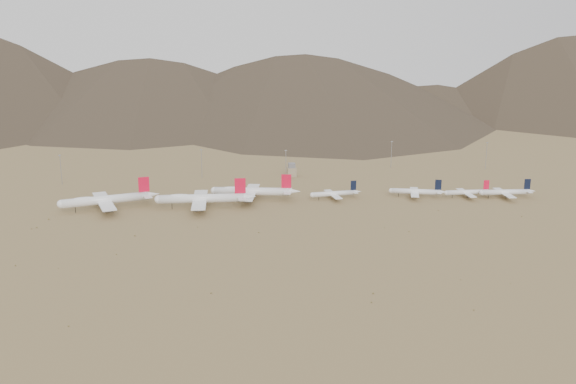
{
  "coord_description": "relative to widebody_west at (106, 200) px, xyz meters",
  "views": [
    {
      "loc": [
        -44.64,
        -438.36,
        126.01
      ],
      "look_at": [
        15.16,
        30.0,
        8.07
      ],
      "focal_mm": 40.0,
      "sensor_mm": 36.0,
      "label": 1
    }
  ],
  "objects": [
    {
      "name": "narrowbody_c",
      "position": [
        276.24,
        0.31,
        -3.18
      ],
      "size": [
        40.64,
        28.96,
        13.41
      ],
      "rotation": [
        0.0,
        0.0,
        0.0
      ],
      "color": "white",
      "rests_on": "ground"
    },
    {
      "name": "mast_far_east",
      "position": [
        335.38,
        101.29,
        6.67
      ],
      "size": [
        2.0,
        0.6,
        25.7
      ],
      "color": "gray",
      "rests_on": "ground"
    },
    {
      "name": "narrowbody_b",
      "position": [
        236.33,
        5.49,
        -2.72
      ],
      "size": [
        43.74,
        32.41,
        14.84
      ],
      "rotation": [
        0.0,
        0.0,
        -0.28
      ],
      "color": "white",
      "rests_on": "ground"
    },
    {
      "name": "narrowbody_a",
      "position": [
        171.76,
        8.72,
        -3.05
      ],
      "size": [
        41.73,
        30.28,
        13.81
      ],
      "rotation": [
        0.0,
        0.0,
        0.13
      ],
      "color": "white",
      "rests_on": "ground"
    },
    {
      "name": "desert_scrub",
      "position": [
        107.58,
        -96.98,
        -7.19
      ],
      "size": [
        441.7,
        180.81,
        0.9
      ],
      "color": "olive",
      "rests_on": "ground"
    },
    {
      "name": "widebody_centre",
      "position": [
        69.34,
        -5.32,
        0.08
      ],
      "size": [
        74.36,
        57.04,
        22.07
      ],
      "rotation": [
        0.0,
        0.0,
        -0.04
      ],
      "color": "white",
      "rests_on": "ground"
    },
    {
      "name": "widebody_west",
      "position": [
        0.0,
        0.0,
        0.0
      ],
      "size": [
        71.56,
        56.67,
        21.86
      ],
      "rotation": [
        0.0,
        0.0,
        0.28
      ],
      "color": "white",
      "rests_on": "ground"
    },
    {
      "name": "mast_east",
      "position": [
        248.39,
        119.15,
        6.67
      ],
      "size": [
        2.0,
        0.6,
        25.7
      ],
      "color": "gray",
      "rests_on": "ground"
    },
    {
      "name": "control_tower",
      "position": [
        149.07,
        93.64,
        -2.22
      ],
      "size": [
        8.0,
        8.0,
        12.0
      ],
      "color": "gray",
      "rests_on": "ground"
    },
    {
      "name": "ground",
      "position": [
        119.07,
        -26.36,
        -7.54
      ],
      "size": [
        3000.0,
        3000.0,
        0.0
      ],
      "primitive_type": "plane",
      "color": "#A38B54",
      "rests_on": "ground"
    },
    {
      "name": "widebody_east",
      "position": [
        107.69,
        13.56,
        -0.4
      ],
      "size": [
        68.95,
        53.95,
        20.68
      ],
      "rotation": [
        0.0,
        0.0,
        -0.19
      ],
      "color": "white",
      "rests_on": "ground"
    },
    {
      "name": "mast_far_west",
      "position": [
        -49.26,
        86.54,
        6.67
      ],
      "size": [
        2.0,
        0.6,
        25.7
      ],
      "color": "gray",
      "rests_on": "ground"
    },
    {
      "name": "narrowbody_d",
      "position": [
        305.2,
        -5.25,
        -2.67
      ],
      "size": [
        45.5,
        32.63,
        15.01
      ],
      "rotation": [
        0.0,
        0.0,
        -0.05
      ],
      "color": "white",
      "rests_on": "ground"
    },
    {
      "name": "mast_west",
      "position": [
        68.95,
        97.55,
        6.67
      ],
      "size": [
        2.0,
        0.6,
        25.7
      ],
      "color": "gray",
      "rests_on": "ground"
    },
    {
      "name": "mountain_ridge",
      "position": [
        119.07,
        873.64,
        142.46
      ],
      "size": [
        4400.0,
        1000.0,
        300.0
      ],
      "color": "#48392B",
      "rests_on": "ground"
    },
    {
      "name": "mast_centre",
      "position": [
        142.64,
        84.31,
        6.67
      ],
      "size": [
        2.0,
        0.6,
        25.7
      ],
      "color": "gray",
      "rests_on": "ground"
    }
  ]
}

